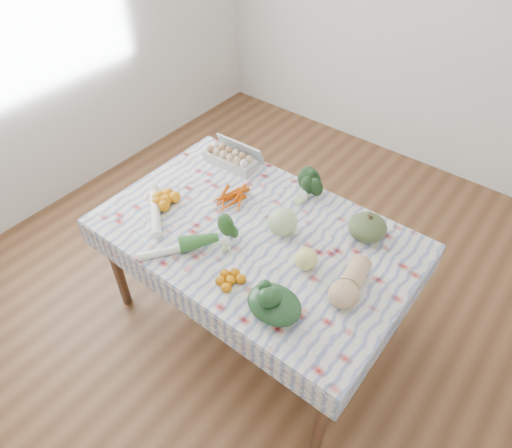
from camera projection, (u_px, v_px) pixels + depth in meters
name	position (u px, v px, depth m)	size (l,w,h in m)	color
ground	(256.00, 315.00, 2.95)	(4.50, 4.50, 0.00)	brown
dining_table	(256.00, 243.00, 2.48)	(1.60, 1.00, 0.75)	brown
tablecloth	(256.00, 233.00, 2.43)	(1.66, 1.06, 0.01)	silver
egg_carton	(230.00, 159.00, 2.82)	(0.34, 0.14, 0.09)	#BABAB5
carrot_bunch	(231.00, 200.00, 2.58)	(0.22, 0.20, 0.04)	#C64300
kale_bunch	(308.00, 186.00, 2.59)	(0.16, 0.14, 0.14)	#183315
kabocha_squash	(368.00, 227.00, 2.36)	(0.20, 0.20, 0.13)	#4B5B31
cabbage	(283.00, 222.00, 2.37)	(0.15, 0.15, 0.15)	#AEC685
butternut_squash	(350.00, 281.00, 2.10)	(0.14, 0.30, 0.14)	tan
orange_cluster	(166.00, 200.00, 2.56)	(0.21, 0.21, 0.07)	orange
broccoli	(226.00, 234.00, 2.35)	(0.13, 0.13, 0.09)	#234F1B
mandarin_cluster	(231.00, 280.00, 2.16)	(0.17, 0.17, 0.05)	#D17004
grapefruit	(306.00, 259.00, 2.21)	(0.11, 0.11, 0.11)	#F1E67D
spinach_bag	(274.00, 304.00, 2.02)	(0.26, 0.21, 0.11)	#163318
daikon	(155.00, 214.00, 2.49)	(0.05, 0.05, 0.36)	white
leek	(178.00, 249.00, 2.31)	(0.04, 0.04, 0.40)	white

